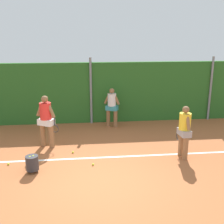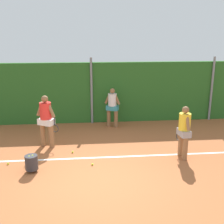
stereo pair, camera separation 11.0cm
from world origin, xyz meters
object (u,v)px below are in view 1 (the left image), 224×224
object	(u,v)px
ball_hopper	(32,163)
tennis_ball_2	(73,152)
tennis_ball_4	(8,164)
player_foreground_near	(184,129)
player_midcourt	(46,119)
player_backcourt_far	(112,105)
tennis_ball_6	(93,164)

from	to	relation	value
ball_hopper	tennis_ball_2	size ratio (longest dim) A/B	7.78
tennis_ball_2	tennis_ball_4	xyz separation A→B (m)	(-1.91, -0.68, 0.00)
player_foreground_near	player_midcourt	xyz separation A→B (m)	(-4.41, 1.33, 0.08)
tennis_ball_2	tennis_ball_4	world-z (taller)	same
player_foreground_near	tennis_ball_2	xyz separation A→B (m)	(-3.52, 0.67, -0.91)
player_backcourt_far	tennis_ball_2	size ratio (longest dim) A/B	25.12
tennis_ball_4	player_midcourt	bearing A→B (deg)	52.73
tennis_ball_4	player_backcourt_far	bearing A→B (deg)	43.15
player_midcourt	ball_hopper	size ratio (longest dim) A/B	3.56
ball_hopper	tennis_ball_6	bearing A→B (deg)	7.76
player_backcourt_far	ball_hopper	size ratio (longest dim) A/B	3.23
player_foreground_near	player_backcourt_far	world-z (taller)	player_foreground_near
tennis_ball_4	tennis_ball_6	xyz separation A→B (m)	(2.55, -0.29, 0.00)
tennis_ball_2	tennis_ball_4	distance (m)	2.03
player_backcourt_far	tennis_ball_4	size ratio (longest dim) A/B	25.12
ball_hopper	tennis_ball_2	world-z (taller)	ball_hopper
player_midcourt	ball_hopper	world-z (taller)	player_midcourt
player_midcourt	tennis_ball_6	distance (m)	2.44
tennis_ball_2	player_foreground_near	bearing A→B (deg)	-10.75
player_backcourt_far	tennis_ball_2	bearing A→B (deg)	-96.79
tennis_ball_2	tennis_ball_4	bearing A→B (deg)	-160.53
player_backcourt_far	ball_hopper	distance (m)	4.69
player_backcourt_far	tennis_ball_2	xyz separation A→B (m)	(-1.58, -2.60, -0.90)
player_foreground_near	tennis_ball_4	world-z (taller)	player_foreground_near
player_midcourt	tennis_ball_6	xyz separation A→B (m)	(1.53, -1.63, -0.99)
player_foreground_near	ball_hopper	bearing A→B (deg)	91.90
ball_hopper	tennis_ball_4	world-z (taller)	ball_hopper
player_midcourt	player_backcourt_far	size ratio (longest dim) A/B	1.10
player_foreground_near	tennis_ball_4	bearing A→B (deg)	85.39
player_backcourt_far	tennis_ball_4	bearing A→B (deg)	-112.34
player_midcourt	tennis_ball_2	xyz separation A→B (m)	(0.89, -0.66, -0.99)
player_midcourt	ball_hopper	distance (m)	2.02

